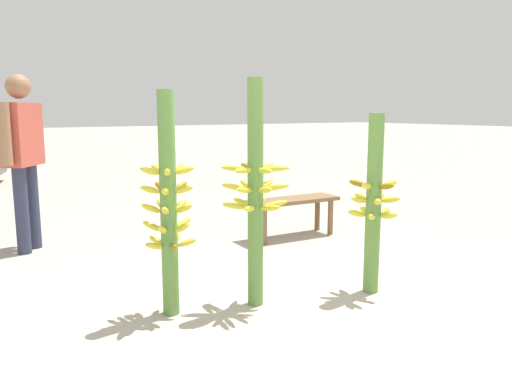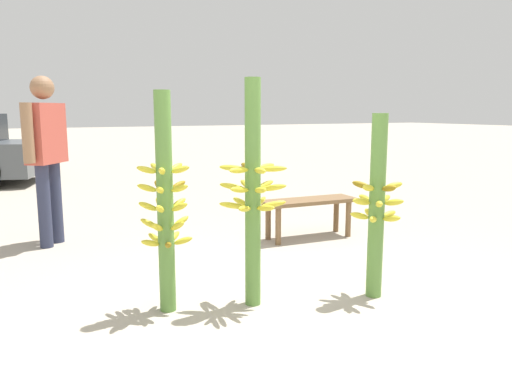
% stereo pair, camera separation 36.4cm
% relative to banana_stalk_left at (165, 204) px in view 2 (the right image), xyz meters
% --- Properties ---
extents(ground_plane, '(80.00, 80.00, 0.00)m').
position_rel_banana_stalk_left_xyz_m(ground_plane, '(0.64, -0.55, -0.75)').
color(ground_plane, '#A89E8C').
extents(banana_stalk_left, '(0.37, 0.37, 1.51)m').
position_rel_banana_stalk_left_xyz_m(banana_stalk_left, '(0.00, 0.00, 0.00)').
color(banana_stalk_left, '#5B8C3D').
rests_on(banana_stalk_left, ground_plane).
extents(banana_stalk_center, '(0.46, 0.48, 1.60)m').
position_rel_banana_stalk_left_xyz_m(banana_stalk_center, '(0.58, -0.17, 0.06)').
color(banana_stalk_center, '#5B8C3D').
rests_on(banana_stalk_center, ground_plane).
extents(banana_stalk_right, '(0.39, 0.39, 1.36)m').
position_rel_banana_stalk_left_xyz_m(banana_stalk_right, '(1.46, -0.44, -0.06)').
color(banana_stalk_right, '#5B8C3D').
rests_on(banana_stalk_right, ground_plane).
extents(vendor_person, '(0.49, 0.61, 1.72)m').
position_rel_banana_stalk_left_xyz_m(vendor_person, '(-0.55, 2.21, 0.27)').
color(vendor_person, '#2D334C').
rests_on(vendor_person, ground_plane).
extents(market_bench, '(1.07, 0.40, 0.43)m').
position_rel_banana_stalk_left_xyz_m(market_bench, '(1.97, 1.24, -0.40)').
color(market_bench, brown).
rests_on(market_bench, ground_plane).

